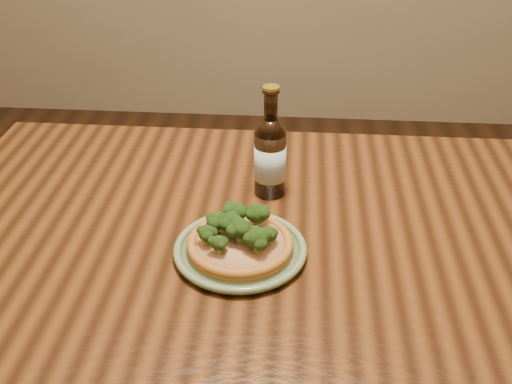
# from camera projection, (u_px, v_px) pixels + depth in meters

# --- Properties ---
(table) EXTENTS (1.60, 0.90, 0.75)m
(table) POSITION_uv_depth(u_px,v_px,m) (311.00, 271.00, 1.23)
(table) COLOR #4E2910
(table) RESTS_ON ground
(plate) EXTENTS (0.25, 0.25, 0.02)m
(plate) POSITION_uv_depth(u_px,v_px,m) (240.00, 250.00, 1.12)
(plate) COLOR #687E57
(plate) RESTS_ON table
(pizza) EXTENTS (0.20, 0.20, 0.07)m
(pizza) POSITION_uv_depth(u_px,v_px,m) (240.00, 240.00, 1.11)
(pizza) COLOR #A56425
(pizza) RESTS_ON plate
(beer_bottle) EXTENTS (0.07, 0.07, 0.25)m
(beer_bottle) POSITION_uv_depth(u_px,v_px,m) (270.00, 156.00, 1.26)
(beer_bottle) COLOR black
(beer_bottle) RESTS_ON table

